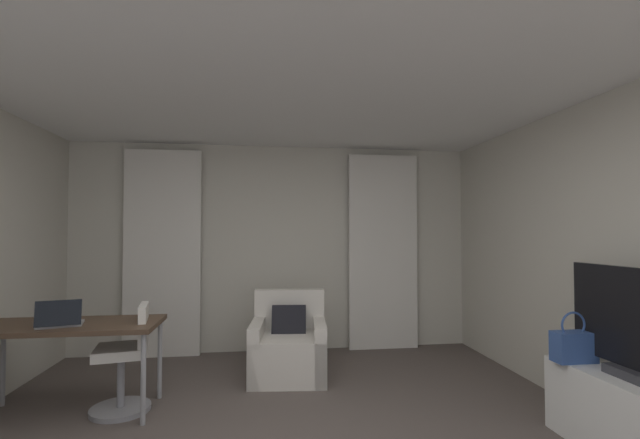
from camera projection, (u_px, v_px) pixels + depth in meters
The scene contains 11 objects.
wall_window at pixel (276, 248), 5.49m from camera, with size 5.12×0.06×2.60m.
ceiling at pixel (293, 41), 2.53m from camera, with size 5.12×6.12×0.06m, color white.
curtain_left_panel at pixel (163, 253), 5.17m from camera, with size 0.90×0.06×2.50m.
curtain_right_panel at pixel (383, 251), 5.54m from camera, with size 0.90×0.06×2.50m.
armchair at pixel (289, 348), 4.44m from camera, with size 0.83×0.83×0.86m.
desk at pixel (70, 331), 3.52m from camera, with size 1.40×0.64×0.74m.
desk_chair at pixel (126, 363), 3.59m from camera, with size 0.48×0.48×0.88m.
laptop at pixel (60, 321), 3.40m from camera, with size 0.37×0.32×0.22m.
tv_console at pixel (640, 423), 2.74m from camera, with size 0.46×1.21×0.54m.
tv_flatscreen at pixel (635, 326), 2.77m from camera, with size 0.20×1.05×0.72m.
handbag_primary at pixel (574, 345), 3.14m from camera, with size 0.30×0.14×0.37m.
Camera 1 is at (-0.18, -2.49, 1.49)m, focal length 23.99 mm.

